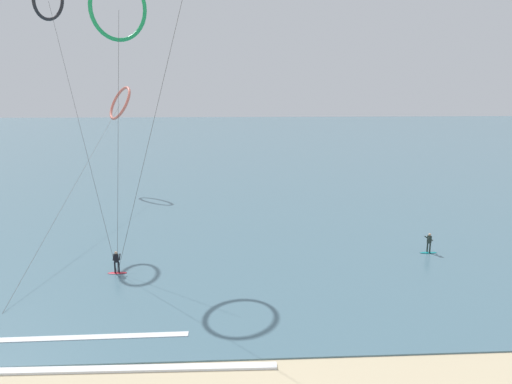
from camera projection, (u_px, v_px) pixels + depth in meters
sea_water at (238, 141)px, 121.36m from camera, size 400.00×200.00×0.08m
surfer_crimson at (117, 264)px, 34.64m from camera, size 1.40×0.59×1.70m
surfer_teal at (429, 244)px, 38.92m from camera, size 1.40×0.68×1.70m
kite_coral at (120, 103)px, 61.40m from camera, size 4.73×39.20×13.68m
kite_charcoal at (48, 0)px, 43.39m from camera, size 9.41×15.96×23.20m
kite_emerald at (119, 8)px, 36.11m from camera, size 4.28×7.68×21.88m
wave_crest_near at (102, 369)px, 22.98m from camera, size 17.04×0.81×0.12m
wave_crest_mid at (9, 341)px, 25.57m from camera, size 19.32×0.73×0.12m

